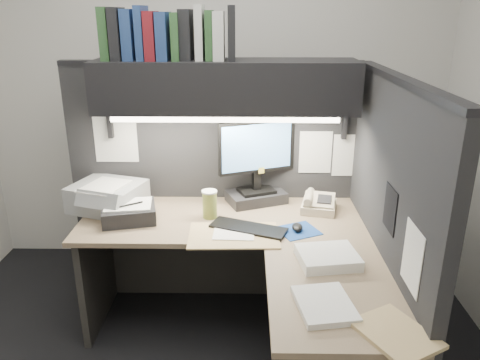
# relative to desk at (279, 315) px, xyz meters

# --- Properties ---
(wall_back) EXTENTS (3.50, 0.04, 2.70)m
(wall_back) POSITION_rel_desk_xyz_m (-0.43, 1.50, 0.91)
(wall_back) COLOR silver
(wall_back) RESTS_ON floor
(partition_back) EXTENTS (1.90, 0.06, 1.60)m
(partition_back) POSITION_rel_desk_xyz_m (-0.40, 0.93, 0.36)
(partition_back) COLOR black
(partition_back) RESTS_ON floor
(partition_right) EXTENTS (0.06, 1.50, 1.60)m
(partition_right) POSITION_rel_desk_xyz_m (0.55, 0.18, 0.36)
(partition_right) COLOR black
(partition_right) RESTS_ON floor
(desk) EXTENTS (1.70, 1.53, 0.73)m
(desk) POSITION_rel_desk_xyz_m (0.00, 0.00, 0.00)
(desk) COLOR #95775F
(desk) RESTS_ON floor
(overhead_shelf) EXTENTS (1.55, 0.34, 0.30)m
(overhead_shelf) POSITION_rel_desk_xyz_m (-0.30, 0.75, 1.06)
(overhead_shelf) COLOR black
(overhead_shelf) RESTS_ON partition_back
(task_light_tube) EXTENTS (1.32, 0.04, 0.04)m
(task_light_tube) POSITION_rel_desk_xyz_m (-0.30, 0.61, 0.89)
(task_light_tube) COLOR white
(task_light_tube) RESTS_ON overhead_shelf
(monitor) EXTENTS (0.48, 0.34, 0.55)m
(monitor) POSITION_rel_desk_xyz_m (-0.11, 0.82, 0.50)
(monitor) COLOR black
(monitor) RESTS_ON desk
(keyboard) EXTENTS (0.46, 0.30, 0.02)m
(keyboard) POSITION_rel_desk_xyz_m (-0.16, 0.40, 0.30)
(keyboard) COLOR black
(keyboard) RESTS_ON desk
(mousepad) EXTENTS (0.28, 0.27, 0.00)m
(mousepad) POSITION_rel_desk_xyz_m (0.12, 0.39, 0.29)
(mousepad) COLOR navy
(mousepad) RESTS_ON desk
(mouse) EXTENTS (0.07, 0.10, 0.04)m
(mouse) POSITION_rel_desk_xyz_m (0.12, 0.40, 0.31)
(mouse) COLOR black
(mouse) RESTS_ON mousepad
(telephone) EXTENTS (0.25, 0.26, 0.08)m
(telephone) POSITION_rel_desk_xyz_m (0.28, 0.69, 0.33)
(telephone) COLOR #BFB093
(telephone) RESTS_ON desk
(coffee_cup) EXTENTS (0.09, 0.09, 0.16)m
(coffee_cup) POSITION_rel_desk_xyz_m (-0.40, 0.57, 0.37)
(coffee_cup) COLOR #B1A147
(coffee_cup) RESTS_ON desk
(printer) EXTENTS (0.50, 0.46, 0.16)m
(printer) POSITION_rel_desk_xyz_m (-1.05, 0.70, 0.37)
(printer) COLOR #96999C
(printer) RESTS_ON desk
(notebook_stack) EXTENTS (0.36, 0.32, 0.09)m
(notebook_stack) POSITION_rel_desk_xyz_m (-0.88, 0.53, 0.33)
(notebook_stack) COLOR black
(notebook_stack) RESTS_ON desk
(open_folder) EXTENTS (0.51, 0.34, 0.01)m
(open_folder) POSITION_rel_desk_xyz_m (-0.24, 0.32, 0.29)
(open_folder) COLOR tan
(open_folder) RESTS_ON desk
(paper_stack_a) EXTENTS (0.32, 0.28, 0.06)m
(paper_stack_a) POSITION_rel_desk_xyz_m (0.24, 0.04, 0.31)
(paper_stack_a) COLOR white
(paper_stack_a) RESTS_ON desk
(paper_stack_b) EXTENTS (0.27, 0.32, 0.03)m
(paper_stack_b) POSITION_rel_desk_xyz_m (0.16, -0.34, 0.30)
(paper_stack_b) COLOR white
(paper_stack_b) RESTS_ON desk
(manila_stack) EXTENTS (0.35, 0.38, 0.02)m
(manila_stack) POSITION_rel_desk_xyz_m (0.41, -0.52, 0.30)
(manila_stack) COLOR tan
(manila_stack) RESTS_ON desk
(binder_row) EXTENTS (0.76, 0.25, 0.30)m
(binder_row) POSITION_rel_desk_xyz_m (-0.63, 0.75, 1.35)
(binder_row) COLOR #264B25
(binder_row) RESTS_ON overhead_shelf
(pinned_papers) EXTENTS (1.76, 1.31, 0.51)m
(pinned_papers) POSITION_rel_desk_xyz_m (-0.00, 0.56, 0.61)
(pinned_papers) COLOR white
(pinned_papers) RESTS_ON partition_back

